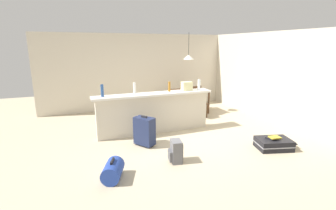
% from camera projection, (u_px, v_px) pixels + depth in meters
% --- Properties ---
extents(ground_plane, '(13.00, 13.00, 0.05)m').
position_uv_depth(ground_plane, '(176.00, 136.00, 5.96)').
color(ground_plane, '#BCAD8E').
extents(wall_back, '(6.60, 0.10, 2.50)m').
position_uv_depth(wall_back, '(141.00, 72.00, 8.40)').
color(wall_back, beige).
rests_on(wall_back, ground_plane).
extents(wall_right, '(0.10, 6.00, 2.50)m').
position_uv_depth(wall_right, '(270.00, 77.00, 7.03)').
color(wall_right, beige).
rests_on(wall_right, ground_plane).
extents(partition_half_wall, '(2.80, 0.20, 0.95)m').
position_uv_depth(partition_half_wall, '(155.00, 114.00, 6.06)').
color(partition_half_wall, beige).
rests_on(partition_half_wall, ground_plane).
extents(bar_countertop, '(2.96, 0.40, 0.05)m').
position_uv_depth(bar_countertop, '(154.00, 94.00, 5.94)').
color(bar_countertop, white).
rests_on(bar_countertop, partition_half_wall).
extents(bottle_blue, '(0.07, 0.07, 0.28)m').
position_uv_depth(bottle_blue, '(102.00, 91.00, 5.48)').
color(bottle_blue, '#284C89').
rests_on(bottle_blue, bar_countertop).
extents(bottle_white, '(0.06, 0.06, 0.27)m').
position_uv_depth(bottle_white, '(135.00, 88.00, 5.83)').
color(bottle_white, silver).
rests_on(bottle_white, bar_countertop).
extents(bottle_amber, '(0.06, 0.06, 0.25)m').
position_uv_depth(bottle_amber, '(169.00, 87.00, 6.12)').
color(bottle_amber, '#9E661E').
rests_on(bottle_amber, bar_countertop).
extents(bottle_clear, '(0.07, 0.07, 0.27)m').
position_uv_depth(bottle_clear, '(199.00, 85.00, 6.30)').
color(bottle_clear, silver).
rests_on(bottle_clear, bar_countertop).
extents(grocery_bag, '(0.26, 0.18, 0.22)m').
position_uv_depth(grocery_bag, '(187.00, 86.00, 6.28)').
color(grocery_bag, beige).
rests_on(grocery_bag, bar_countertop).
extents(dining_table, '(1.10, 0.80, 0.74)m').
position_uv_depth(dining_table, '(190.00, 93.00, 7.85)').
color(dining_table, '#4C331E').
rests_on(dining_table, ground_plane).
extents(dining_chair_near_partition, '(0.48, 0.48, 0.93)m').
position_uv_depth(dining_chair_near_partition, '(198.00, 100.00, 7.40)').
color(dining_chair_near_partition, '#4C331E').
rests_on(dining_chair_near_partition, ground_plane).
extents(dining_chair_far_side, '(0.48, 0.48, 0.93)m').
position_uv_depth(dining_chair_far_side, '(183.00, 94.00, 8.38)').
color(dining_chair_far_side, '#4C331E').
rests_on(dining_chair_far_side, ground_plane).
extents(pendant_lamp, '(0.34, 0.34, 0.85)m').
position_uv_depth(pendant_lamp, '(189.00, 57.00, 7.62)').
color(pendant_lamp, black).
extents(suitcase_flat_black, '(0.89, 0.67, 0.22)m').
position_uv_depth(suitcase_flat_black, '(274.00, 144.00, 5.17)').
color(suitcase_flat_black, black).
rests_on(suitcase_flat_black, ground_plane).
extents(backpack_grey, '(0.28, 0.31, 0.42)m').
position_uv_depth(backpack_grey, '(176.00, 152.00, 4.57)').
color(backpack_grey, slate).
rests_on(backpack_grey, ground_plane).
extents(suitcase_upright_navy, '(0.44, 0.50, 0.67)m').
position_uv_depth(suitcase_upright_navy, '(144.00, 131.00, 5.30)').
color(suitcase_upright_navy, '#1E284C').
rests_on(suitcase_upright_navy, ground_plane).
extents(duffel_bag_blue, '(0.46, 0.56, 0.34)m').
position_uv_depth(duffel_bag_blue, '(113.00, 171.00, 3.98)').
color(duffel_bag_blue, '#233D93').
rests_on(duffel_bag_blue, ground_plane).
extents(book_stack, '(0.26, 0.27, 0.06)m').
position_uv_depth(book_stack, '(273.00, 137.00, 5.15)').
color(book_stack, black).
rests_on(book_stack, suitcase_flat_black).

